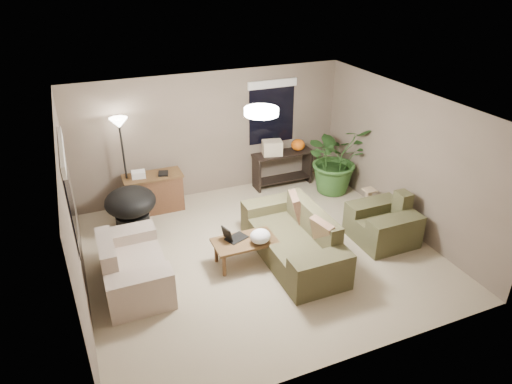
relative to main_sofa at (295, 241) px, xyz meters
name	(u,v)px	position (x,y,z in m)	size (l,w,h in m)	color
room_shell	(261,186)	(-0.47, 0.30, 0.96)	(5.50, 5.50, 5.50)	tan
main_sofa	(295,241)	(0.00, 0.00, 0.00)	(0.95, 2.20, 0.85)	#454229
throw_pillows	(310,219)	(0.26, 0.00, 0.36)	(0.35, 1.39, 0.47)	#8C7251
loveseat	(132,268)	(-2.56, 0.28, 0.00)	(0.90, 1.60, 0.85)	beige
armchair	(383,225)	(1.65, -0.12, 0.00)	(0.95, 1.00, 0.85)	#4A492C
coffee_table	(245,244)	(-0.81, 0.16, 0.06)	(1.00, 0.55, 0.42)	brown
laptop	(233,236)	(-0.97, 0.26, 0.19)	(0.42, 0.34, 0.24)	black
plastic_bag	(260,236)	(-0.61, 0.01, 0.24)	(0.33, 0.29, 0.23)	white
desk	(154,193)	(-1.79, 2.43, 0.08)	(1.10, 0.50, 0.75)	brown
desk_papers	(144,174)	(-1.94, 2.42, 0.51)	(0.70, 0.29, 0.12)	silver
console_table	(283,166)	(0.97, 2.49, 0.14)	(1.30, 0.40, 0.75)	black
pumpkin	(298,145)	(1.32, 2.49, 0.57)	(0.29, 0.29, 0.24)	orange
cardboard_box	(272,148)	(0.72, 2.49, 0.60)	(0.39, 0.30, 0.30)	beige
papasan_chair	(131,206)	(-2.30, 1.90, 0.17)	(1.14, 1.14, 0.80)	black
floor_lamp	(121,135)	(-2.25, 2.48, 1.30)	(0.32, 0.32, 1.91)	black
ceiling_fixture	(261,112)	(-0.47, 0.30, 2.15)	(0.50, 0.50, 0.10)	white
houseplant	(335,165)	(1.87, 1.84, 0.28)	(1.32, 1.47, 1.15)	#2D5923
cat_scratching_post	(368,203)	(1.96, 0.76, -0.08)	(0.32, 0.32, 0.50)	tan
window_left	(66,176)	(-3.20, 0.60, 1.49)	(0.05, 1.56, 1.33)	black
window_back	(272,101)	(0.83, 2.78, 1.49)	(1.06, 0.05, 1.33)	black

